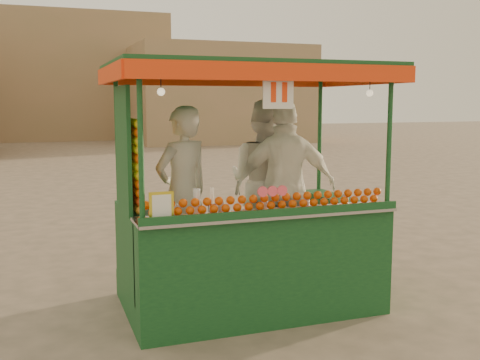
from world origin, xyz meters
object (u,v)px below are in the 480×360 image
object	(u,v)px
juice_cart	(244,232)
vendor_middle	(265,181)
vendor_right	(286,187)
vendor_left	(183,193)

from	to	relation	value
juice_cart	vendor_middle	size ratio (longest dim) A/B	1.48
juice_cart	vendor_middle	world-z (taller)	juice_cart
vendor_middle	vendor_right	xyz separation A→B (m)	(0.04, -0.48, -0.00)
vendor_middle	vendor_right	size ratio (longest dim) A/B	1.00
vendor_left	vendor_middle	distance (m)	1.07
vendor_middle	vendor_right	world-z (taller)	vendor_middle
juice_cart	vendor_middle	distance (m)	0.91
juice_cart	vendor_right	distance (m)	0.69
vendor_left	vendor_middle	bearing A→B (deg)	171.70
vendor_right	vendor_left	bearing A→B (deg)	2.34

